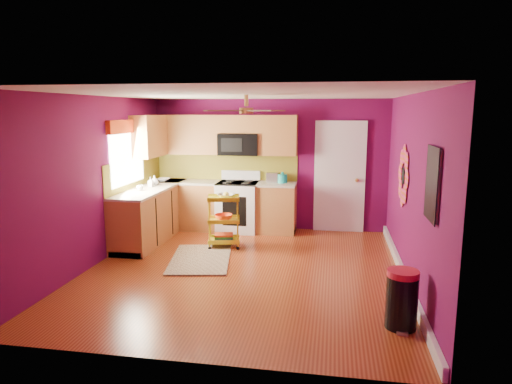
# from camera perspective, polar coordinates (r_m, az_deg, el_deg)

# --- Properties ---
(ground) EXTENTS (5.00, 5.00, 0.00)m
(ground) POSITION_cam_1_polar(r_m,az_deg,el_deg) (6.71, -1.47, -9.74)
(ground) COLOR maroon
(ground) RESTS_ON ground
(room_envelope) EXTENTS (4.54, 5.04, 2.52)m
(room_envelope) POSITION_cam_1_polar(r_m,az_deg,el_deg) (6.34, -1.29, 4.27)
(room_envelope) COLOR #600B43
(room_envelope) RESTS_ON ground
(lower_cabinets) EXTENTS (2.81, 2.31, 0.94)m
(lower_cabinets) POSITION_cam_1_polar(r_m,az_deg,el_deg) (8.61, -7.95, -2.35)
(lower_cabinets) COLOR brown
(lower_cabinets) RESTS_ON ground
(electric_range) EXTENTS (0.76, 0.66, 1.13)m
(electric_range) POSITION_cam_1_polar(r_m,az_deg,el_deg) (8.73, -2.26, -1.75)
(electric_range) COLOR white
(electric_range) RESTS_ON ground
(upper_cabinetry) EXTENTS (2.80, 2.30, 1.26)m
(upper_cabinetry) POSITION_cam_1_polar(r_m,az_deg,el_deg) (8.73, -6.80, 6.91)
(upper_cabinetry) COLOR brown
(upper_cabinetry) RESTS_ON ground
(left_window) EXTENTS (0.08, 1.35, 1.08)m
(left_window) POSITION_cam_1_polar(r_m,az_deg,el_deg) (8.04, -15.81, 5.88)
(left_window) COLOR white
(left_window) RESTS_ON ground
(panel_door) EXTENTS (0.95, 0.11, 2.15)m
(panel_door) POSITION_cam_1_polar(r_m,az_deg,el_deg) (8.75, 10.41, 1.71)
(panel_door) COLOR white
(panel_door) RESTS_ON ground
(right_wall_art) EXTENTS (0.04, 2.74, 1.04)m
(right_wall_art) POSITION_cam_1_polar(r_m,az_deg,el_deg) (5.99, 19.20, 1.55)
(right_wall_art) COLOR black
(right_wall_art) RESTS_ON ground
(ceiling_fan) EXTENTS (1.01, 1.01, 0.26)m
(ceiling_fan) POSITION_cam_1_polar(r_m,az_deg,el_deg) (6.51, -1.21, 10.23)
(ceiling_fan) COLOR #BF8C3F
(ceiling_fan) RESTS_ON ground
(shag_rug) EXTENTS (1.12, 1.58, 0.02)m
(shag_rug) POSITION_cam_1_polar(r_m,az_deg,el_deg) (7.20, -6.94, -8.30)
(shag_rug) COLOR #331E11
(shag_rug) RESTS_ON ground
(rolling_cart) EXTENTS (0.59, 0.49, 0.95)m
(rolling_cart) POSITION_cam_1_polar(r_m,az_deg,el_deg) (7.69, -4.01, -3.37)
(rolling_cart) COLOR gold
(rolling_cart) RESTS_ON ground
(trash_can) EXTENTS (0.35, 0.37, 0.64)m
(trash_can) POSITION_cam_1_polar(r_m,az_deg,el_deg) (5.18, 17.76, -12.65)
(trash_can) COLOR black
(trash_can) RESTS_ON ground
(teal_kettle) EXTENTS (0.18, 0.18, 0.21)m
(teal_kettle) POSITION_cam_1_polar(r_m,az_deg,el_deg) (8.60, 3.32, 1.72)
(teal_kettle) COLOR #16A69E
(teal_kettle) RESTS_ON lower_cabinets
(toaster) EXTENTS (0.22, 0.15, 0.18)m
(toaster) POSITION_cam_1_polar(r_m,az_deg,el_deg) (8.66, 2.05, 1.83)
(toaster) COLOR beige
(toaster) RESTS_ON lower_cabinets
(soap_bottle_a) EXTENTS (0.08, 0.08, 0.18)m
(soap_bottle_a) POSITION_cam_1_polar(r_m,az_deg,el_deg) (8.32, -13.02, 1.23)
(soap_bottle_a) COLOR #EA3F72
(soap_bottle_a) RESTS_ON lower_cabinets
(soap_bottle_b) EXTENTS (0.14, 0.14, 0.18)m
(soap_bottle_b) POSITION_cam_1_polar(r_m,az_deg,el_deg) (8.50, -12.57, 1.44)
(soap_bottle_b) COLOR white
(soap_bottle_b) RESTS_ON lower_cabinets
(counter_dish) EXTENTS (0.23, 0.23, 0.06)m
(counter_dish) POSITION_cam_1_polar(r_m,az_deg,el_deg) (8.97, -11.42, 1.53)
(counter_dish) COLOR white
(counter_dish) RESTS_ON lower_cabinets
(counter_cup) EXTENTS (0.11, 0.11, 0.09)m
(counter_cup) POSITION_cam_1_polar(r_m,az_deg,el_deg) (8.01, -14.30, 0.51)
(counter_cup) COLOR white
(counter_cup) RESTS_ON lower_cabinets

